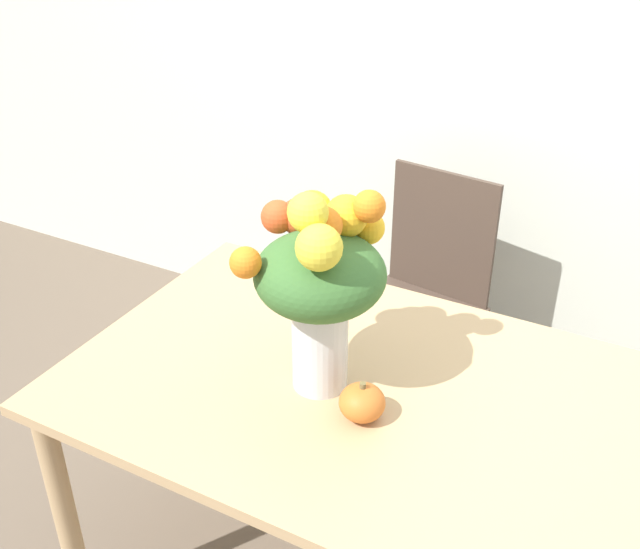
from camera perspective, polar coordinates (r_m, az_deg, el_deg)
name	(u,v)px	position (r m, az deg, el deg)	size (l,w,h in m)	color
wall_back	(536,32)	(2.71, 16.11, 17.32)	(8.00, 0.06, 2.70)	silver
dining_table	(366,416)	(1.89, 3.51, -10.73)	(1.46, 0.94, 0.76)	tan
flower_vase	(320,278)	(1.68, -0.02, -0.29)	(0.33, 0.34, 0.52)	silver
pumpkin	(362,402)	(1.72, 3.23, -9.70)	(0.11, 0.11, 0.10)	orange
dining_chair_near_window	(421,300)	(2.69, 7.69, -1.96)	(0.47, 0.47, 0.93)	#47382D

